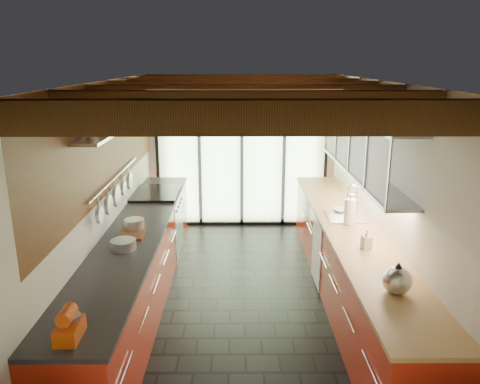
{
  "coord_description": "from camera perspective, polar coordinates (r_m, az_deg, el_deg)",
  "views": [
    {
      "loc": [
        -0.08,
        -5.17,
        2.82
      ],
      "look_at": [
        -0.05,
        0.4,
        1.25
      ],
      "focal_mm": 35.0,
      "sensor_mm": 36.0,
      "label": 1
    }
  ],
  "objects": [
    {
      "name": "ground",
      "position": [
        5.89,
        0.48,
        -12.86
      ],
      "size": [
        5.5,
        5.5,
        0.0
      ],
      "primitive_type": "plane",
      "color": "black",
      "rests_on": "ground"
    },
    {
      "name": "room_shell",
      "position": [
        5.31,
        0.52,
        3.02
      ],
      "size": [
        5.5,
        5.5,
        5.5
      ],
      "color": "silver",
      "rests_on": "ground"
    },
    {
      "name": "ceiling_beams",
      "position": [
        5.57,
        0.48,
        12.04
      ],
      "size": [
        3.14,
        5.06,
        4.9
      ],
      "color": "#593316",
      "rests_on": "ground"
    },
    {
      "name": "glass_door",
      "position": [
        7.95,
        0.22,
        7.34
      ],
      "size": [
        2.95,
        0.1,
        2.9
      ],
      "color": "#C6EAAD",
      "rests_on": "ground"
    },
    {
      "name": "left_counter",
      "position": [
        5.81,
        -12.33,
        -8.61
      ],
      "size": [
        0.68,
        5.0,
        0.92
      ],
      "color": "#B32514",
      "rests_on": "ground"
    },
    {
      "name": "range_stove",
      "position": [
        7.13,
        -10.01,
        -3.76
      ],
      "size": [
        0.66,
        0.9,
        0.97
      ],
      "color": "silver",
      "rests_on": "ground"
    },
    {
      "name": "right_counter",
      "position": [
        5.85,
        13.21,
        -8.51
      ],
      "size": [
        0.68,
        5.0,
        0.92
      ],
      "color": "#B32514",
      "rests_on": "ground"
    },
    {
      "name": "sink_assembly",
      "position": [
        6.03,
        12.77,
        -2.63
      ],
      "size": [
        0.45,
        0.52,
        0.43
      ],
      "color": "silver",
      "rests_on": "right_counter"
    },
    {
      "name": "upper_cabinets_right",
      "position": [
        5.76,
        14.91,
        5.51
      ],
      "size": [
        0.34,
        3.0,
        3.0
      ],
      "color": "silver",
      "rests_on": "ground"
    },
    {
      "name": "left_wall_fixtures",
      "position": [
        5.62,
        -14.71,
        5.22
      ],
      "size": [
        0.28,
        2.6,
        0.96
      ],
      "color": "silver",
      "rests_on": "ground"
    },
    {
      "name": "stand_mixer",
      "position": [
        3.64,
        -20.07,
        -15.0
      ],
      "size": [
        0.16,
        0.28,
        0.25
      ],
      "color": "#C4440F",
      "rests_on": "left_counter"
    },
    {
      "name": "pot_large",
      "position": [
        5.54,
        -12.77,
        -3.96
      ],
      "size": [
        0.29,
        0.29,
        0.14
      ],
      "primitive_type": "cylinder",
      "rotation": [
        0.0,
        0.0,
        -0.36
      ],
      "color": "silver",
      "rests_on": "left_counter"
    },
    {
      "name": "pot_small",
      "position": [
        5.05,
        -14.04,
        -6.25
      ],
      "size": [
        0.27,
        0.27,
        0.1
      ],
      "primitive_type": "cylinder",
      "rotation": [
        0.0,
        0.0,
        0.03
      ],
      "color": "silver",
      "rests_on": "left_counter"
    },
    {
      "name": "cutting_board",
      "position": [
        5.43,
        -13.03,
        -4.98
      ],
      "size": [
        0.29,
        0.4,
        0.03
      ],
      "primitive_type": "cube",
      "rotation": [
        0.0,
        0.0,
        0.02
      ],
      "color": "brown",
      "rests_on": "left_counter"
    },
    {
      "name": "kettle",
      "position": [
        4.22,
        18.64,
        -10.0
      ],
      "size": [
        0.29,
        0.33,
        0.29
      ],
      "color": "silver",
      "rests_on": "right_counter"
    },
    {
      "name": "paper_towel",
      "position": [
        5.76,
        13.24,
        -2.37
      ],
      "size": [
        0.15,
        0.15,
        0.37
      ],
      "color": "white",
      "rests_on": "right_counter"
    },
    {
      "name": "soap_bottle",
      "position": [
        5.07,
        15.19,
        -5.59
      ],
      "size": [
        0.11,
        0.11,
        0.21
      ],
      "primitive_type": "imported",
      "rotation": [
        0.0,
        0.0,
        0.22
      ],
      "color": "silver",
      "rests_on": "right_counter"
    },
    {
      "name": "bowl",
      "position": [
        6.22,
        12.21,
        -2.21
      ],
      "size": [
        0.22,
        0.22,
        0.05
      ],
      "primitive_type": "imported",
      "rotation": [
        0.0,
        0.0,
        0.21
      ],
      "color": "silver",
      "rests_on": "right_counter"
    }
  ]
}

